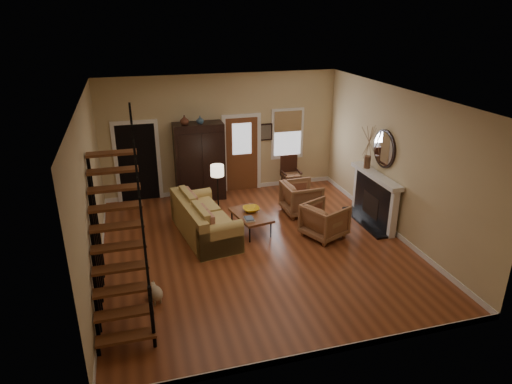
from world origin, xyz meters
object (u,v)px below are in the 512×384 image
object	(u,v)px
armchair_right	(301,198)
side_chair	(291,174)
sofa	(205,219)
armchair_left	(325,220)
armoire	(200,162)
floor_lamp	(218,192)
coffee_table	(251,222)

from	to	relation	value
armchair_right	side_chair	size ratio (longest dim) A/B	0.88
sofa	armchair_right	distance (m)	2.63
armchair_left	side_chair	size ratio (longest dim) A/B	0.86
armoire	armchair_right	xyz separation A→B (m)	(2.30, -1.67, -0.64)
side_chair	armoire	bearing A→B (deg)	175.52
armchair_left	floor_lamp	size ratio (longest dim) A/B	0.62
coffee_table	side_chair	size ratio (longest dim) A/B	1.12
armchair_right	sofa	bearing A→B (deg)	100.84
sofa	side_chair	distance (m)	3.50
floor_lamp	side_chair	world-z (taller)	floor_lamp
armchair_left	armchair_right	size ratio (longest dim) A/B	0.97
armchair_left	armoire	bearing A→B (deg)	13.53
sofa	floor_lamp	distance (m)	0.98
armchair_right	floor_lamp	size ratio (longest dim) A/B	0.64
sofa	armchair_right	bearing A→B (deg)	4.04
armoire	armchair_left	world-z (taller)	armoire
armoire	side_chair	bearing A→B (deg)	-4.48
armoire	side_chair	xyz separation A→B (m)	(2.55, -0.20, -0.54)
armchair_right	floor_lamp	xyz separation A→B (m)	(-2.09, 0.23, 0.29)
sofa	armchair_left	size ratio (longest dim) A/B	2.60
sofa	floor_lamp	world-z (taller)	floor_lamp
coffee_table	armchair_right	bearing A→B (deg)	23.51
side_chair	sofa	bearing A→B (deg)	-143.85
sofa	floor_lamp	bearing A→B (deg)	51.01
coffee_table	armchair_right	world-z (taller)	armchair_right
side_chair	floor_lamp	bearing A→B (deg)	-152.06
armoire	coffee_table	size ratio (longest dim) A/B	1.84
armoire	coffee_table	xyz separation A→B (m)	(0.79, -2.33, -0.83)
floor_lamp	side_chair	bearing A→B (deg)	27.94
sofa	floor_lamp	xyz separation A→B (m)	(0.47, 0.82, 0.28)
armoire	floor_lamp	distance (m)	1.50
sofa	side_chair	bearing A→B (deg)	27.28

